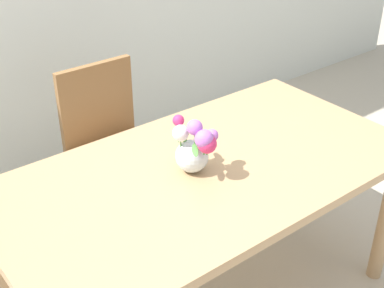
{
  "coord_description": "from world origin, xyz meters",
  "views": [
    {
      "loc": [
        -1.16,
        -1.39,
        1.91
      ],
      "look_at": [
        -0.06,
        0.02,
        0.87
      ],
      "focal_mm": 50.45,
      "sensor_mm": 36.0,
      "label": 1
    }
  ],
  "objects": [
    {
      "name": "dining_table",
      "position": [
        0.0,
        0.0,
        0.66
      ],
      "size": [
        1.72,
        0.92,
        0.75
      ],
      "color": "tan",
      "rests_on": "ground_plane"
    },
    {
      "name": "chair_far",
      "position": [
        0.01,
        0.8,
        0.52
      ],
      "size": [
        0.42,
        0.42,
        0.9
      ],
      "rotation": [
        0.0,
        0.0,
        3.14
      ],
      "color": "olive",
      "rests_on": "ground_plane"
    },
    {
      "name": "flower_vase",
      "position": [
        -0.06,
        0.0,
        0.86
      ],
      "size": [
        0.17,
        0.22,
        0.24
      ],
      "color": "silver",
      "rests_on": "dining_table"
    }
  ]
}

